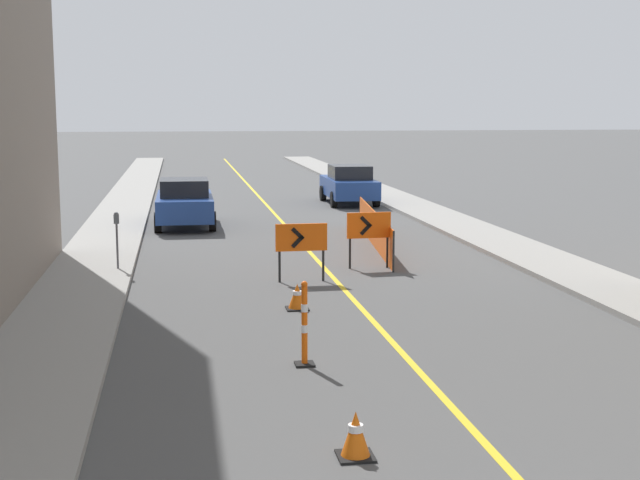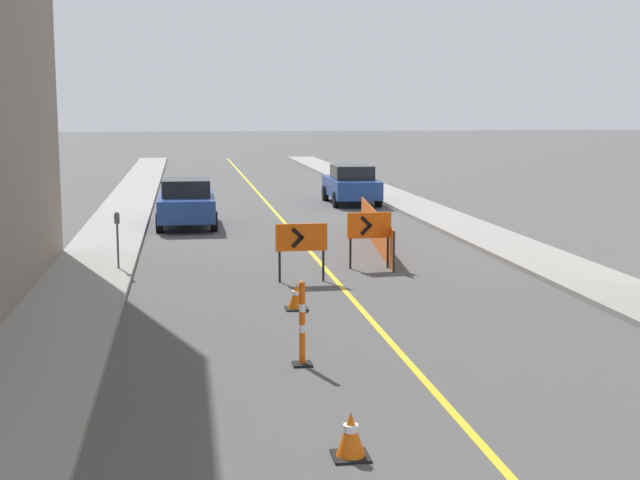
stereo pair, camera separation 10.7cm
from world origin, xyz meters
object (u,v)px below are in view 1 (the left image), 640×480
Objects in this scene: traffic_cone_second at (356,435)px; parked_car_curb_mid at (349,184)px; traffic_cone_third at (297,297)px; parked_car_curb_near at (185,203)px; delineator_post_rear at (305,329)px; arrow_barricade_secondary at (369,228)px; arrow_barricade_primary at (301,240)px; parking_meter_far_curb at (117,229)px.

traffic_cone_second is 26.70m from parked_car_curb_mid.
traffic_cone_second reaches higher than traffic_cone_third.
traffic_cone_second is at bearing -84.78° from parked_car_curb_near.
arrow_barricade_secondary is (2.71, 7.99, 0.42)m from delineator_post_rear.
delineator_post_rear is 6.62m from arrow_barricade_primary.
parked_car_curb_mid is (4.96, 26.23, 0.53)m from traffic_cone_second.
arrow_barricade_secondary reaches higher than traffic_cone_second.
parked_car_curb_mid is (4.17, 16.00, -0.15)m from arrow_barricade_primary.
arrow_barricade_primary is at bearing -22.15° from parking_meter_far_curb.
traffic_cone_second is 1.06× the size of traffic_cone_third.
traffic_cone_second is at bearing -99.85° from parked_car_curb_mid.
arrow_barricade_secondary reaches higher than arrow_barricade_primary.
arrow_barricade_primary is 0.31× the size of parked_car_curb_mid.
parked_car_curb_mid is at bearing 59.79° from parking_meter_far_curb.
traffic_cone_third is 5.85m from parking_meter_far_curb.
traffic_cone_second is 10.28m from arrow_barricade_primary.
traffic_cone_second is at bearing -95.46° from arrow_barricade_primary.
delineator_post_rear is 0.30× the size of parked_car_curb_near.
arrow_barricade_secondary is (2.65, 11.66, 0.73)m from traffic_cone_second.
parking_meter_far_curb is at bearing -119.36° from parked_car_curb_mid.
traffic_cone_third is at bearing -103.01° from parked_car_curb_mid.
arrow_barricade_secondary is 6.03m from parking_meter_far_curb.
traffic_cone_second is at bearing -106.86° from arrow_barricade_secondary.
parked_car_curb_mid is at bearing 76.95° from arrow_barricade_secondary.
arrow_barricade_primary is 10.23m from parked_car_curb_near.
parking_meter_far_curb reaches higher than traffic_cone_third.
parked_car_curb_near reaches higher than traffic_cone_second.
traffic_cone_second is 12.42m from parking_meter_far_curb.
parking_meter_far_curb is at bearing -101.00° from parked_car_curb_near.
traffic_cone_second is 11.98m from arrow_barricade_secondary.
traffic_cone_second is 0.39× the size of arrow_barricade_secondary.
arrow_barricade_primary is at bearing -75.41° from parked_car_curb_near.
traffic_cone_third is 0.38× the size of arrow_barricade_primary.
delineator_post_rear is (-0.06, 3.68, 0.31)m from traffic_cone_second.
parked_car_curb_mid is at bearing 76.14° from traffic_cone_third.
arrow_barricade_primary is 0.31× the size of parked_car_curb_near.
traffic_cone_second is 7.49m from traffic_cone_third.
arrow_barricade_secondary is at bearing 71.25° from delineator_post_rear.
arrow_barricade_primary reaches higher than traffic_cone_third.
parking_meter_far_curb is (-1.65, -8.22, 0.27)m from parked_car_curb_near.
traffic_cone_third is 0.12× the size of parked_car_curb_mid.
parked_car_curb_mid reaches higher than arrow_barricade_secondary.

